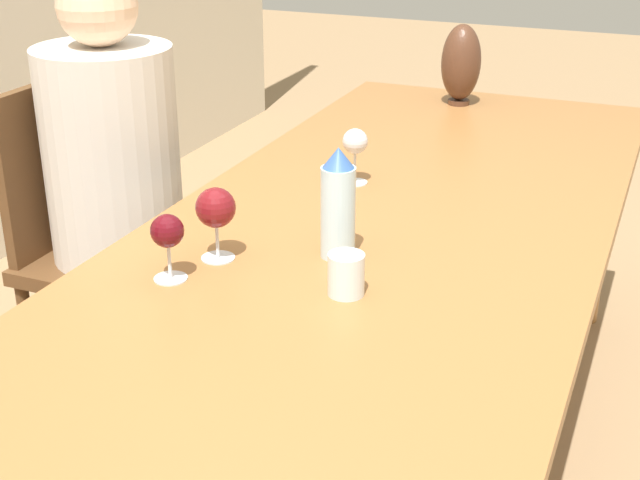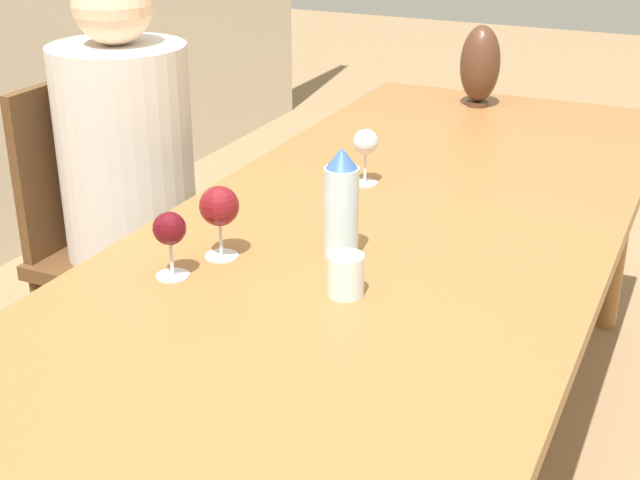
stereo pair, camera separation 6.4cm
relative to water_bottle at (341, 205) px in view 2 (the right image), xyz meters
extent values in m
cube|color=#936033|center=(-0.17, -0.03, -0.13)|extent=(3.19, 0.95, 0.04)
cylinder|color=#936033|center=(1.32, -0.40, -0.49)|extent=(0.07, 0.07, 0.69)
cylinder|color=#936033|center=(1.32, 0.35, -0.49)|extent=(0.07, 0.07, 0.69)
cylinder|color=silver|center=(0.00, 0.00, -0.02)|extent=(0.07, 0.07, 0.19)
cone|color=#33599E|center=(0.00, 0.00, 0.10)|extent=(0.06, 0.06, 0.04)
cylinder|color=silver|center=(-0.15, -0.08, -0.07)|extent=(0.07, 0.07, 0.08)
cylinder|color=#4C2D1E|center=(1.24, 0.07, -0.10)|extent=(0.07, 0.07, 0.01)
ellipsoid|color=#4C2D1E|center=(1.24, 0.07, 0.02)|extent=(0.13, 0.13, 0.24)
cylinder|color=silver|center=(-0.22, 0.25, -0.11)|extent=(0.06, 0.06, 0.00)
cylinder|color=silver|center=(-0.22, 0.25, -0.07)|extent=(0.01, 0.01, 0.07)
sphere|color=#510C14|center=(-0.22, 0.25, -0.01)|extent=(0.06, 0.06, 0.06)
cylinder|color=silver|center=(-0.10, 0.21, -0.11)|extent=(0.07, 0.07, 0.00)
cylinder|color=silver|center=(-0.10, 0.21, -0.07)|extent=(0.01, 0.01, 0.07)
sphere|color=maroon|center=(-0.10, 0.21, 0.00)|extent=(0.08, 0.08, 0.08)
cylinder|color=silver|center=(0.42, 0.12, -0.11)|extent=(0.06, 0.06, 0.00)
cylinder|color=silver|center=(0.42, 0.12, -0.07)|extent=(0.01, 0.01, 0.08)
sphere|color=silver|center=(0.42, 0.12, 0.00)|extent=(0.06, 0.06, 0.06)
cube|color=brown|center=(0.32, 0.76, -0.39)|extent=(0.44, 0.44, 0.04)
cube|color=brown|center=(0.32, 0.96, -0.14)|extent=(0.40, 0.03, 0.45)
cylinder|color=brown|center=(0.13, 0.57, -0.62)|extent=(0.04, 0.04, 0.43)
cylinder|color=brown|center=(0.51, 0.57, -0.62)|extent=(0.04, 0.04, 0.43)
cylinder|color=brown|center=(0.13, 0.95, -0.62)|extent=(0.04, 0.04, 0.43)
cylinder|color=brown|center=(0.51, 0.95, -0.62)|extent=(0.04, 0.04, 0.43)
cube|color=#2D2D38|center=(0.32, 0.70, -0.60)|extent=(0.26, 0.19, 0.47)
cylinder|color=beige|center=(0.32, 0.76, -0.09)|extent=(0.35, 0.35, 0.56)
sphere|color=beige|center=(0.32, 0.76, 0.29)|extent=(0.20, 0.20, 0.20)
camera|label=1|loc=(-1.51, -0.59, 0.63)|focal=50.00mm
camera|label=2|loc=(-1.49, -0.65, 0.63)|focal=50.00mm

